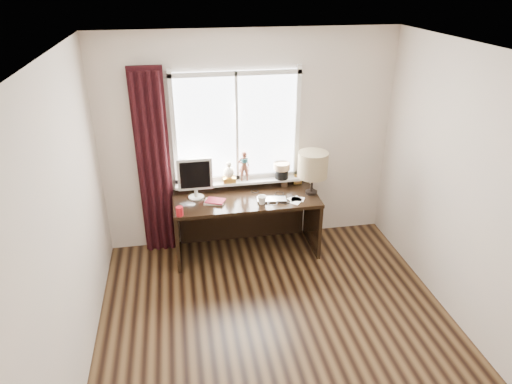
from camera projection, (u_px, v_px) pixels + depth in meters
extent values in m
cube|color=brown|center=(285.00, 346.00, 4.24)|extent=(3.50, 4.00, 0.00)
cube|color=white|center=(295.00, 59.00, 3.11)|extent=(3.50, 4.00, 0.00)
cube|color=beige|center=(249.00, 142.00, 5.45)|extent=(3.50, 0.00, 2.60)
cube|color=beige|center=(61.00, 245.00, 3.40)|extent=(0.00, 4.00, 2.60)
cube|color=beige|center=(485.00, 207.00, 3.95)|extent=(0.00, 4.00, 2.60)
imported|color=silver|center=(272.00, 199.00, 5.27)|extent=(0.36, 0.26, 0.03)
imported|color=white|center=(262.00, 200.00, 5.18)|extent=(0.14, 0.14, 0.10)
cylinder|color=#A7131A|center=(180.00, 211.00, 4.93)|extent=(0.08, 0.08, 0.10)
cube|color=white|center=(237.00, 127.00, 5.32)|extent=(1.40, 0.02, 1.30)
cube|color=silver|center=(238.00, 177.00, 5.57)|extent=(1.50, 0.05, 0.05)
cube|color=silver|center=(236.00, 73.00, 5.03)|extent=(1.50, 0.05, 0.05)
cube|color=silver|center=(174.00, 131.00, 5.19)|extent=(0.05, 0.05, 1.40)
cube|color=silver|center=(297.00, 124.00, 5.41)|extent=(0.05, 0.05, 1.40)
cube|color=silver|center=(237.00, 128.00, 5.30)|extent=(0.03, 0.05, 1.30)
cube|color=silver|center=(238.00, 182.00, 5.55)|extent=(1.52, 0.18, 0.03)
cylinder|color=#630001|center=(200.00, 175.00, 5.40)|extent=(0.13, 0.13, 0.22)
cube|color=gold|center=(229.00, 180.00, 5.49)|extent=(0.15, 0.12, 0.06)
sphere|color=beige|center=(229.00, 172.00, 5.45)|extent=(0.13, 0.13, 0.13)
sphere|color=beige|center=(229.00, 165.00, 5.41)|extent=(0.07, 0.07, 0.07)
imported|color=brown|center=(244.00, 166.00, 5.46)|extent=(0.14, 0.09, 0.38)
cylinder|color=#1E4C51|center=(245.00, 160.00, 5.42)|extent=(0.09, 0.09, 0.05)
cylinder|color=black|center=(282.00, 174.00, 5.57)|extent=(0.16, 0.16, 0.12)
cylinder|color=#8C6B4C|center=(282.00, 166.00, 5.53)|extent=(0.20, 0.20, 0.08)
cube|color=black|center=(154.00, 165.00, 5.27)|extent=(0.38, 0.05, 2.25)
cylinder|color=black|center=(142.00, 169.00, 5.23)|extent=(0.06, 0.06, 2.20)
cylinder|color=black|center=(150.00, 168.00, 5.25)|extent=(0.06, 0.06, 2.20)
cylinder|color=black|center=(158.00, 168.00, 5.26)|extent=(0.06, 0.06, 2.20)
cylinder|color=black|center=(166.00, 167.00, 5.27)|extent=(0.06, 0.06, 2.20)
cube|color=black|center=(246.00, 199.00, 5.35)|extent=(1.70, 0.70, 0.04)
cube|color=black|center=(177.00, 233.00, 5.38)|extent=(0.04, 0.64, 0.71)
cube|color=black|center=(312.00, 221.00, 5.65)|extent=(0.04, 0.64, 0.71)
cube|color=black|center=(242.00, 214.00, 5.81)|extent=(1.60, 0.03, 0.71)
cylinder|color=beige|center=(196.00, 197.00, 5.34)|extent=(0.18, 0.18, 0.01)
cylinder|color=beige|center=(196.00, 193.00, 5.31)|extent=(0.04, 0.04, 0.10)
cube|color=beige|center=(195.00, 174.00, 5.21)|extent=(0.40, 0.04, 0.38)
cube|color=black|center=(195.00, 175.00, 5.19)|extent=(0.34, 0.01, 0.32)
cube|color=beige|center=(214.00, 202.00, 5.23)|extent=(0.25, 0.21, 0.02)
cube|color=maroon|center=(215.00, 201.00, 5.21)|extent=(0.25, 0.22, 0.01)
cylinder|color=black|center=(284.00, 181.00, 5.61)|extent=(0.09, 0.09, 0.12)
cylinder|color=black|center=(283.00, 177.00, 5.60)|extent=(0.01, 0.01, 0.22)
cylinder|color=black|center=(286.00, 179.00, 5.59)|extent=(0.01, 0.01, 0.19)
cylinder|color=black|center=(284.00, 176.00, 5.60)|extent=(0.01, 0.01, 0.25)
cylinder|color=black|center=(286.00, 179.00, 5.62)|extent=(0.01, 0.01, 0.17)
cube|color=gold|center=(298.00, 179.00, 5.66)|extent=(0.10, 0.02, 0.13)
cube|color=#996633|center=(298.00, 180.00, 5.65)|extent=(0.08, 0.01, 0.10)
cylinder|color=black|center=(311.00, 192.00, 5.44)|extent=(0.14, 0.14, 0.03)
cylinder|color=black|center=(312.00, 183.00, 5.38)|extent=(0.03, 0.03, 0.22)
cylinder|color=tan|center=(313.00, 165.00, 5.28)|extent=(0.35, 0.35, 0.30)
cube|color=white|center=(294.00, 199.00, 5.31)|extent=(0.18, 0.15, 0.00)
cube|color=white|center=(298.00, 199.00, 5.31)|extent=(0.18, 0.16, 0.00)
cube|color=white|center=(296.00, 201.00, 5.25)|extent=(0.18, 0.19, 0.00)
torus|color=black|center=(285.00, 201.00, 5.24)|extent=(0.14, 0.14, 0.01)
torus|color=black|center=(279.00, 194.00, 5.43)|extent=(0.13, 0.13, 0.01)
torus|color=black|center=(255.00, 191.00, 5.49)|extent=(0.13, 0.13, 0.01)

